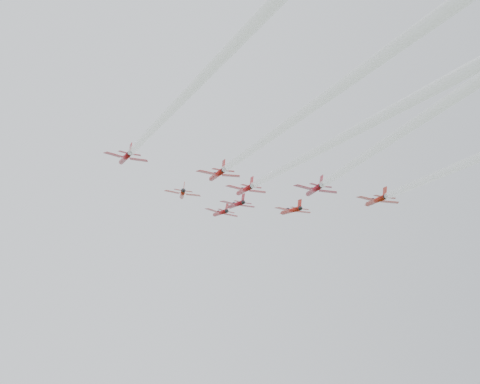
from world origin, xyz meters
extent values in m
cylinder|color=#9D0E12|center=(2.45, 30.70, 176.73)|extent=(1.23, 10.63, 5.84)
cone|color=#9D0E12|center=(2.45, 36.86, 179.62)|extent=(1.23, 2.74, 2.15)
cone|color=black|center=(2.45, 25.04, 174.09)|extent=(1.23, 1.73, 1.68)
ellipsoid|color=black|center=(2.45, 32.78, 178.33)|extent=(1.12, 2.65, 1.95)
cube|color=#9D0E12|center=(-0.56, 29.91, 176.30)|extent=(4.61, 3.09, 0.95)
cube|color=#9D0E12|center=(5.46, 29.91, 176.30)|extent=(4.61, 3.09, 0.95)
cube|color=#9D0E12|center=(2.45, 25.68, 175.87)|extent=(0.13, 2.76, 2.87)
cube|color=#9D0E12|center=(0.89, 26.05, 174.56)|extent=(2.21, 1.53, 0.55)
cube|color=#9D0E12|center=(4.01, 26.05, 174.56)|extent=(2.21, 1.53, 0.55)
cylinder|color=#AA1C10|center=(-12.70, 11.80, 167.90)|extent=(1.11, 9.60, 5.27)
cone|color=#AA1C10|center=(-12.70, 17.37, 170.50)|extent=(1.11, 2.48, 1.94)
cone|color=black|center=(-12.70, 6.69, 165.50)|extent=(1.11, 1.56, 1.52)
ellipsoid|color=black|center=(-12.70, 13.69, 169.33)|extent=(1.01, 2.39, 1.76)
cube|color=#AA1C10|center=(-15.42, 11.09, 167.51)|extent=(4.16, 2.79, 0.86)
cube|color=#AA1C10|center=(-9.98, 11.09, 167.51)|extent=(4.16, 2.79, 0.86)
cube|color=#AA1C10|center=(-12.70, 7.27, 167.11)|extent=(0.12, 2.50, 2.59)
cube|color=#AA1C10|center=(-14.11, 7.60, 165.93)|extent=(2.00, 1.38, 0.50)
cube|color=#AA1C10|center=(-11.29, 7.60, 165.93)|extent=(2.00, 1.38, 0.50)
cylinder|color=maroon|center=(2.56, 13.94, 168.89)|extent=(1.15, 10.00, 5.49)
cone|color=maroon|center=(2.56, 19.74, 171.61)|extent=(1.15, 2.58, 2.02)
cone|color=black|center=(2.56, 8.61, 166.40)|extent=(1.15, 1.63, 1.58)
ellipsoid|color=black|center=(2.56, 15.90, 170.39)|extent=(1.05, 2.49, 1.83)
cube|color=maroon|center=(-0.27, 13.20, 168.49)|extent=(4.34, 2.90, 0.90)
cube|color=maroon|center=(5.40, 13.20, 168.49)|extent=(4.34, 2.90, 0.90)
cube|color=maroon|center=(2.56, 9.22, 168.08)|extent=(0.13, 2.60, 2.70)
cube|color=maroon|center=(1.09, 9.56, 166.85)|extent=(2.08, 1.44, 0.52)
cube|color=maroon|center=(4.03, 9.56, 166.85)|extent=(2.08, 1.44, 0.52)
cylinder|color=#A7180F|center=(16.69, 9.57, 166.85)|extent=(1.20, 10.39, 5.71)
cone|color=#A7180F|center=(16.69, 15.60, 169.67)|extent=(1.20, 2.68, 2.10)
cone|color=black|center=(16.69, 4.04, 164.26)|extent=(1.20, 1.69, 1.64)
ellipsoid|color=black|center=(16.69, 11.61, 168.41)|extent=(1.09, 2.59, 1.91)
cube|color=#A7180F|center=(13.74, 8.80, 166.43)|extent=(4.51, 3.02, 0.93)
cube|color=#A7180F|center=(19.63, 8.80, 166.43)|extent=(4.51, 3.02, 0.93)
cube|color=#A7180F|center=(16.69, 4.67, 166.00)|extent=(0.13, 2.70, 2.81)
cube|color=#A7180F|center=(15.16, 5.03, 164.73)|extent=(2.16, 1.50, 0.54)
cube|color=#A7180F|center=(18.21, 5.03, 164.73)|extent=(2.16, 1.50, 0.54)
cylinder|color=#B01017|center=(-0.89, -4.96, 160.06)|extent=(1.14, 9.84, 5.41)
cone|color=#B01017|center=(-0.89, 0.75, 162.73)|extent=(1.14, 2.54, 1.99)
cone|color=black|center=(-0.89, -10.20, 157.61)|extent=(1.14, 1.61, 1.56)
ellipsoid|color=black|center=(-0.89, -3.02, 161.53)|extent=(1.03, 2.45, 1.81)
cube|color=#B01017|center=(-3.68, -5.68, 159.66)|extent=(4.27, 2.86, 0.88)
cube|color=#B01017|center=(1.90, -5.68, 159.66)|extent=(4.27, 2.86, 0.88)
cube|color=#B01017|center=(-0.89, -9.60, 159.25)|extent=(0.12, 2.56, 2.66)
cube|color=#B01017|center=(-2.34, -9.26, 158.04)|extent=(2.05, 1.42, 0.51)
cube|color=#B01017|center=(0.55, -9.26, 158.04)|extent=(2.05, 1.42, 0.51)
cylinder|color=white|center=(-0.89, -52.70, 137.73)|extent=(1.45, 84.87, 40.72)
cylinder|color=maroon|center=(-29.05, -14.43, 155.63)|extent=(1.04, 9.03, 4.96)
cone|color=maroon|center=(-29.05, -9.19, 158.08)|extent=(1.04, 2.33, 1.83)
cone|color=black|center=(-29.05, -19.24, 153.38)|extent=(1.04, 1.47, 1.43)
ellipsoid|color=black|center=(-29.05, -12.66, 156.98)|extent=(0.95, 2.25, 1.66)
cube|color=maroon|center=(-31.61, -15.10, 155.26)|extent=(3.92, 2.62, 0.81)
cube|color=maroon|center=(-26.49, -15.10, 155.26)|extent=(3.92, 2.62, 0.81)
cube|color=maroon|center=(-29.05, -18.69, 154.89)|extent=(0.11, 2.35, 2.44)
cube|color=maroon|center=(-30.37, -18.38, 153.78)|extent=(1.88, 1.30, 0.47)
cube|color=maroon|center=(-27.72, -18.38, 153.78)|extent=(1.88, 1.30, 0.47)
cylinder|color=white|center=(-29.05, -58.24, 135.13)|extent=(1.33, 77.88, 37.37)
cylinder|color=#AA1210|center=(-9.87, -14.37, 155.65)|extent=(1.10, 9.53, 5.23)
cone|color=#AA1210|center=(-9.87, -8.85, 158.24)|extent=(1.10, 2.46, 1.93)
cone|color=black|center=(-9.87, -19.45, 153.28)|extent=(1.10, 1.55, 1.51)
ellipsoid|color=black|center=(-9.87, -12.50, 157.08)|extent=(1.00, 2.37, 1.75)
cube|color=#AA1210|center=(-12.57, -15.08, 155.27)|extent=(4.13, 2.77, 0.85)
cube|color=#AA1210|center=(-7.17, -15.08, 155.27)|extent=(4.13, 2.77, 0.85)
cube|color=#AA1210|center=(-9.87, -18.87, 154.88)|extent=(0.12, 2.48, 2.57)
cube|color=#AA1210|center=(-11.27, -18.54, 153.70)|extent=(1.98, 1.37, 0.50)
cube|color=#AA1210|center=(-8.47, -18.54, 153.70)|extent=(1.98, 1.37, 0.50)
cylinder|color=white|center=(-9.87, -60.58, 134.04)|extent=(1.40, 82.13, 39.41)
cylinder|color=maroon|center=(11.28, -16.29, 154.76)|extent=(1.12, 9.70, 5.33)
cone|color=maroon|center=(11.28, -10.66, 157.39)|extent=(1.12, 2.51, 1.97)
cone|color=black|center=(11.28, -21.46, 152.34)|extent=(1.12, 1.58, 1.53)
ellipsoid|color=black|center=(11.28, -14.38, 156.21)|extent=(1.02, 2.42, 1.78)
cube|color=maroon|center=(8.53, -17.01, 154.37)|extent=(4.21, 2.82, 0.87)
cube|color=maroon|center=(14.03, -17.01, 154.37)|extent=(4.21, 2.82, 0.87)
cube|color=maroon|center=(11.28, -20.87, 153.97)|extent=(0.12, 2.52, 2.62)
cube|color=maroon|center=(9.86, -20.53, 152.77)|extent=(2.02, 1.40, 0.51)
cube|color=maroon|center=(12.71, -20.53, 152.77)|extent=(2.02, 1.40, 0.51)
cylinder|color=#9D1C0F|center=(25.86, -16.69, 154.57)|extent=(1.11, 9.64, 5.30)
cone|color=#9D1C0F|center=(25.86, -11.09, 157.19)|extent=(1.11, 2.49, 1.95)
cone|color=black|center=(25.86, -21.82, 152.17)|extent=(1.11, 1.57, 1.52)
ellipsoid|color=black|center=(25.86, -14.79, 156.02)|extent=(1.01, 2.40, 1.77)
cube|color=#9D1C0F|center=(23.13, -17.40, 154.18)|extent=(4.18, 2.80, 0.86)
cube|color=#9D1C0F|center=(28.60, -17.40, 154.18)|extent=(4.18, 2.80, 0.86)
cube|color=#9D1C0F|center=(25.86, -21.23, 153.78)|extent=(0.12, 2.51, 2.61)
cube|color=#9D1C0F|center=(24.45, -20.90, 152.60)|extent=(2.01, 1.39, 0.50)
cube|color=#9D1C0F|center=(27.28, -20.90, 152.60)|extent=(2.01, 1.39, 0.50)
camera|label=1|loc=(-30.93, -100.97, 87.44)|focal=40.00mm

